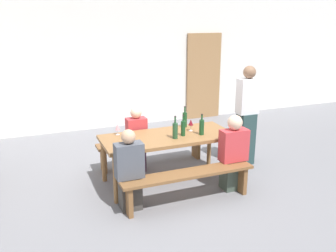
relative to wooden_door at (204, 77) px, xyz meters
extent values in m
plane|color=slate|center=(-2.24, -3.17, -1.05)|extent=(24.00, 24.00, 0.00)
cube|color=silver|center=(-2.24, 0.14, 0.55)|extent=(14.00, 0.20, 3.20)
cube|color=#9E7247|center=(0.00, 0.00, 0.00)|extent=(0.90, 0.06, 2.10)
cube|color=olive|center=(-2.24, -3.17, -0.33)|extent=(2.00, 0.87, 0.05)
cylinder|color=olive|center=(-3.16, -3.54, -0.70)|extent=(0.07, 0.07, 0.70)
cylinder|color=olive|center=(-1.32, -3.54, -0.70)|extent=(0.07, 0.07, 0.70)
cylinder|color=olive|center=(-3.16, -2.79, -0.70)|extent=(0.07, 0.07, 0.70)
cylinder|color=olive|center=(-1.32, -2.79, -0.70)|extent=(0.07, 0.07, 0.70)
cube|color=brown|center=(-2.24, -3.90, -0.62)|extent=(1.90, 0.30, 0.04)
cube|color=brown|center=(-3.09, -3.90, -0.84)|extent=(0.06, 0.24, 0.41)
cube|color=brown|center=(-1.39, -3.90, -0.84)|extent=(0.06, 0.24, 0.41)
cube|color=brown|center=(-2.24, -2.43, -0.62)|extent=(1.90, 0.30, 0.04)
cube|color=brown|center=(-3.09, -2.43, -0.84)|extent=(0.06, 0.24, 0.41)
cube|color=brown|center=(-1.39, -2.43, -0.84)|extent=(0.06, 0.24, 0.41)
cylinder|color=#194723|center=(-2.03, -3.26, -0.19)|extent=(0.07, 0.07, 0.23)
cylinder|color=#194723|center=(-2.03, -3.26, -0.03)|extent=(0.02, 0.02, 0.08)
cylinder|color=black|center=(-2.03, -3.26, 0.01)|extent=(0.03, 0.03, 0.01)
cylinder|color=#194723|center=(-1.75, -3.32, -0.18)|extent=(0.07, 0.07, 0.23)
cylinder|color=#194723|center=(-1.75, -3.32, -0.03)|extent=(0.03, 0.03, 0.08)
cylinder|color=black|center=(-1.75, -3.32, 0.02)|extent=(0.03, 0.03, 0.01)
cylinder|color=#194723|center=(-1.82, -2.85, -0.18)|extent=(0.07, 0.07, 0.24)
cylinder|color=#194723|center=(-1.82, -2.85, -0.01)|extent=(0.03, 0.03, 0.09)
cylinder|color=black|center=(-1.82, -2.85, 0.04)|extent=(0.03, 0.03, 0.01)
cylinder|color=#234C2D|center=(-2.19, -3.33, -0.18)|extent=(0.08, 0.08, 0.23)
cylinder|color=#234C2D|center=(-2.19, -3.33, -0.02)|extent=(0.03, 0.03, 0.10)
cylinder|color=black|center=(-2.19, -3.33, 0.03)|extent=(0.03, 0.03, 0.01)
cylinder|color=silver|center=(-1.82, -3.08, -0.30)|extent=(0.06, 0.06, 0.01)
cylinder|color=silver|center=(-1.82, -3.08, -0.25)|extent=(0.01, 0.01, 0.09)
cone|color=maroon|center=(-1.82, -3.08, -0.16)|extent=(0.08, 0.08, 0.09)
cylinder|color=silver|center=(-2.93, -2.84, -0.30)|extent=(0.06, 0.06, 0.01)
cylinder|color=silver|center=(-2.93, -2.84, -0.26)|extent=(0.01, 0.01, 0.07)
cone|color=#D18C93|center=(-2.93, -2.84, -0.18)|extent=(0.07, 0.07, 0.10)
cube|color=#3D3A36|center=(-3.02, -3.75, -0.83)|extent=(0.27, 0.24, 0.45)
cube|color=#4C515B|center=(-3.02, -3.75, -0.37)|extent=(0.37, 0.20, 0.47)
sphere|color=tan|center=(-3.02, -3.75, -0.04)|extent=(0.19, 0.19, 0.19)
cube|color=#3D4B40|center=(-1.45, -3.75, -0.83)|extent=(0.30, 0.24, 0.45)
cube|color=#C6383D|center=(-1.45, -3.75, -0.37)|extent=(0.41, 0.20, 0.47)
sphere|color=beige|center=(-1.45, -3.75, -0.03)|extent=(0.22, 0.22, 0.22)
cube|color=#513048|center=(-2.56, -2.58, -0.83)|extent=(0.24, 0.24, 0.45)
cube|color=#C6383D|center=(-2.56, -2.58, -0.37)|extent=(0.32, 0.20, 0.45)
sphere|color=beige|center=(-2.56, -2.58, -0.06)|extent=(0.18, 0.18, 0.18)
cube|color=#284141|center=(-0.72, -2.98, -0.60)|extent=(0.27, 0.24, 0.90)
cube|color=silver|center=(-0.72, -2.98, 0.15)|extent=(0.36, 0.20, 0.59)
sphere|color=#846047|center=(-0.72, -2.98, 0.55)|extent=(0.21, 0.21, 0.21)
camera|label=1|loc=(-4.19, -7.96, 1.41)|focal=38.62mm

